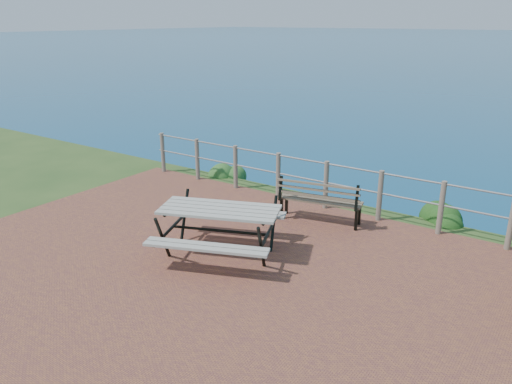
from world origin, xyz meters
TOP-DOWN VIEW (x-y plane):
  - ground at (0.00, 0.00)m, footprint 10.00×7.00m
  - safety_railing at (0.00, 3.35)m, footprint 9.40×0.10m
  - picnic_table at (-0.46, 0.45)m, footprint 2.08×1.57m
  - park_bench at (0.25, 2.64)m, footprint 1.63×0.71m
  - shrub_lip_west at (-3.07, 4.20)m, footprint 0.72×0.72m
  - shrub_lip_east at (2.24, 4.03)m, footprint 0.80×0.80m

SIDE VIEW (x-z plane):
  - ground at x=0.00m, z-range -0.06..0.06m
  - shrub_lip_west at x=-3.07m, z-range -0.22..0.22m
  - shrub_lip_east at x=2.24m, z-range -0.27..0.27m
  - picnic_table at x=-0.46m, z-range 0.11..0.92m
  - safety_railing at x=0.00m, z-range 0.07..1.07m
  - park_bench at x=0.25m, z-range 0.14..1.03m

